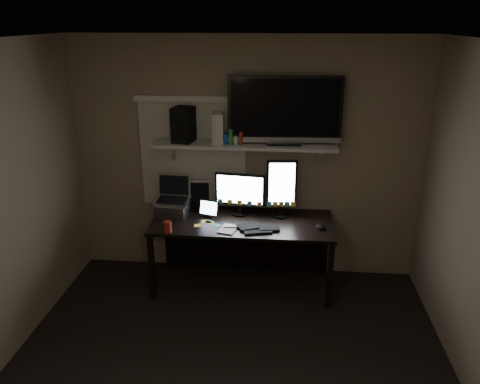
# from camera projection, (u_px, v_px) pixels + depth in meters

# --- Properties ---
(floor) EXTENTS (3.60, 3.60, 0.00)m
(floor) POSITION_uv_depth(u_px,v_px,m) (226.00, 383.00, 3.60)
(floor) COLOR black
(floor) RESTS_ON ground
(ceiling) EXTENTS (3.60, 3.60, 0.00)m
(ceiling) POSITION_uv_depth(u_px,v_px,m) (221.00, 43.00, 2.72)
(ceiling) COLOR silver
(ceiling) RESTS_ON back_wall
(back_wall) EXTENTS (3.60, 0.00, 3.60)m
(back_wall) POSITION_uv_depth(u_px,v_px,m) (246.00, 160.00, 4.83)
(back_wall) COLOR #7B6858
(back_wall) RESTS_ON floor
(window_blinds) EXTENTS (1.10, 0.02, 1.10)m
(window_blinds) POSITION_uv_depth(u_px,v_px,m) (193.00, 155.00, 4.85)
(window_blinds) COLOR beige
(window_blinds) RESTS_ON back_wall
(desk) EXTENTS (1.80, 0.75, 0.73)m
(desk) POSITION_uv_depth(u_px,v_px,m) (244.00, 232.00, 4.85)
(desk) COLOR black
(desk) RESTS_ON floor
(wall_shelf) EXTENTS (1.80, 0.35, 0.03)m
(wall_shelf) POSITION_uv_depth(u_px,v_px,m) (244.00, 145.00, 4.60)
(wall_shelf) COLOR #BBBAB5
(wall_shelf) RESTS_ON back_wall
(monitor_landscape) EXTENTS (0.52, 0.11, 0.45)m
(monitor_landscape) POSITION_uv_depth(u_px,v_px,m) (240.00, 194.00, 4.75)
(monitor_landscape) COLOR black
(monitor_landscape) RESTS_ON desk
(monitor_portrait) EXTENTS (0.31, 0.09, 0.61)m
(monitor_portrait) POSITION_uv_depth(u_px,v_px,m) (282.00, 188.00, 4.68)
(monitor_portrait) COLOR black
(monitor_portrait) RESTS_ON desk
(keyboard) EXTENTS (0.44, 0.26, 0.02)m
(keyboard) POSITION_uv_depth(u_px,v_px,m) (259.00, 227.00, 4.50)
(keyboard) COLOR black
(keyboard) RESTS_ON desk
(mouse) EXTENTS (0.10, 0.13, 0.04)m
(mouse) POSITION_uv_depth(u_px,v_px,m) (320.00, 227.00, 4.50)
(mouse) COLOR black
(mouse) RESTS_ON desk
(notepad) EXTENTS (0.20, 0.25, 0.01)m
(notepad) POSITION_uv_depth(u_px,v_px,m) (228.00, 229.00, 4.48)
(notepad) COLOR silver
(notepad) RESTS_ON desk
(tablet) EXTENTS (0.23, 0.14, 0.19)m
(tablet) POSITION_uv_depth(u_px,v_px,m) (209.00, 209.00, 4.73)
(tablet) COLOR black
(tablet) RESTS_ON desk
(file_sorter) EXTENTS (0.25, 0.14, 0.31)m
(file_sorter) POSITION_uv_depth(u_px,v_px,m) (198.00, 194.00, 4.94)
(file_sorter) COLOR black
(file_sorter) RESTS_ON desk
(laptop) EXTENTS (0.37, 0.31, 0.40)m
(laptop) POSITION_uv_depth(u_px,v_px,m) (172.00, 197.00, 4.74)
(laptop) COLOR #A3A3A7
(laptop) RESTS_ON desk
(cup) EXTENTS (0.08, 0.08, 0.11)m
(cup) POSITION_uv_depth(u_px,v_px,m) (168.00, 227.00, 4.41)
(cup) COLOR maroon
(cup) RESTS_ON desk
(sticky_notes) EXTENTS (0.29, 0.21, 0.00)m
(sticky_notes) POSITION_uv_depth(u_px,v_px,m) (207.00, 224.00, 4.59)
(sticky_notes) COLOR #FFDF45
(sticky_notes) RESTS_ON desk
(tv) EXTENTS (1.10, 0.26, 0.65)m
(tv) POSITION_uv_depth(u_px,v_px,m) (285.00, 110.00, 4.46)
(tv) COLOR black
(tv) RESTS_ON wall_shelf
(game_console) EXTENTS (0.14, 0.26, 0.29)m
(game_console) POSITION_uv_depth(u_px,v_px,m) (217.00, 127.00, 4.59)
(game_console) COLOR beige
(game_console) RESTS_ON wall_shelf
(speaker) EXTENTS (0.22, 0.26, 0.34)m
(speaker) POSITION_uv_depth(u_px,v_px,m) (183.00, 125.00, 4.59)
(speaker) COLOR black
(speaker) RESTS_ON wall_shelf
(bottles) EXTENTS (0.24, 0.11, 0.15)m
(bottles) POSITION_uv_depth(u_px,v_px,m) (231.00, 137.00, 4.52)
(bottles) COLOR #A50F0C
(bottles) RESTS_ON wall_shelf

